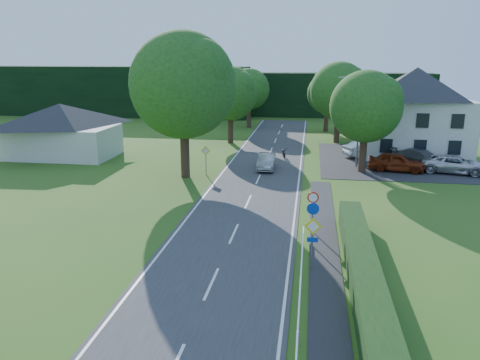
% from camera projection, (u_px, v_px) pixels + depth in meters
% --- Properties ---
extents(road, '(7.00, 80.00, 0.04)m').
position_uv_depth(road, '(252.00, 194.00, 33.77)').
color(road, '#353537').
rests_on(road, ground).
extents(footpath, '(1.50, 44.00, 0.04)m').
position_uv_depth(footpath, '(330.00, 349.00, 15.85)').
color(footpath, '#272729').
rests_on(footpath, ground).
extents(parking_pad, '(14.00, 16.00, 0.04)m').
position_uv_depth(parking_pad, '(394.00, 160.00, 44.45)').
color(parking_pad, '#272729').
rests_on(parking_pad, ground).
extents(line_edge_left, '(0.12, 80.00, 0.01)m').
position_uv_depth(line_edge_left, '(208.00, 191.00, 34.23)').
color(line_edge_left, white).
rests_on(line_edge_left, road).
extents(line_edge_right, '(0.12, 80.00, 0.01)m').
position_uv_depth(line_edge_right, '(297.00, 195.00, 33.29)').
color(line_edge_right, white).
rests_on(line_edge_right, road).
extents(line_centre, '(0.12, 80.00, 0.01)m').
position_uv_depth(line_centre, '(252.00, 193.00, 33.76)').
color(line_centre, white).
rests_on(line_centre, road).
extents(tree_main, '(9.40, 9.40, 11.64)m').
position_uv_depth(tree_main, '(184.00, 106.00, 36.97)').
color(tree_main, '#174D18').
rests_on(tree_main, ground).
extents(tree_left_far, '(7.00, 7.00, 8.58)m').
position_uv_depth(tree_left_far, '(230.00, 105.00, 52.50)').
color(tree_left_far, '#174D18').
rests_on(tree_left_far, ground).
extents(tree_right_far, '(7.40, 7.40, 9.09)m').
position_uv_depth(tree_right_far, '(338.00, 103.00, 52.61)').
color(tree_right_far, '#174D18').
rests_on(tree_right_far, ground).
extents(tree_left_back, '(6.60, 6.60, 8.07)m').
position_uv_depth(tree_left_back, '(249.00, 98.00, 63.96)').
color(tree_left_back, '#174D18').
rests_on(tree_left_back, ground).
extents(tree_right_back, '(6.20, 6.20, 7.56)m').
position_uv_depth(tree_right_back, '(327.00, 103.00, 60.59)').
color(tree_right_back, '#174D18').
rests_on(tree_right_back, ground).
extents(tree_right_mid, '(7.00, 7.00, 8.58)m').
position_uv_depth(tree_right_mid, '(365.00, 122.00, 39.08)').
color(tree_right_mid, '#174D18').
rests_on(tree_right_mid, ground).
extents(treeline_left, '(44.00, 6.00, 8.00)m').
position_uv_depth(treeline_left, '(116.00, 91.00, 76.94)').
color(treeline_left, black).
rests_on(treeline_left, ground).
extents(treeline_right, '(30.00, 5.00, 7.00)m').
position_uv_depth(treeline_right, '(337.00, 95.00, 75.66)').
color(treeline_right, black).
rests_on(treeline_right, ground).
extents(bungalow_left, '(11.00, 6.50, 5.20)m').
position_uv_depth(bungalow_left, '(62.00, 129.00, 45.53)').
color(bungalow_left, silver).
rests_on(bungalow_left, ground).
extents(house_white, '(10.60, 8.40, 8.60)m').
position_uv_depth(house_white, '(414.00, 111.00, 45.90)').
color(house_white, silver).
rests_on(house_white, ground).
extents(streetlight, '(2.03, 0.18, 8.00)m').
position_uv_depth(streetlight, '(358.00, 117.00, 41.01)').
color(streetlight, gray).
rests_on(streetlight, ground).
extents(sign_priority_right, '(0.78, 0.09, 2.59)m').
position_uv_depth(sign_priority_right, '(313.00, 235.00, 21.20)').
color(sign_priority_right, gray).
rests_on(sign_priority_right, ground).
extents(sign_roundabout, '(0.64, 0.08, 2.37)m').
position_uv_depth(sign_roundabout, '(313.00, 216.00, 24.10)').
color(sign_roundabout, gray).
rests_on(sign_roundabout, ground).
extents(sign_speed_limit, '(0.64, 0.11, 2.37)m').
position_uv_depth(sign_speed_limit, '(313.00, 202.00, 25.98)').
color(sign_speed_limit, gray).
rests_on(sign_speed_limit, ground).
extents(sign_priority_left, '(0.78, 0.09, 2.44)m').
position_uv_depth(sign_priority_left, '(206.00, 155.00, 38.74)').
color(sign_priority_left, gray).
rests_on(sign_priority_left, ground).
extents(moving_car, '(1.51, 4.10, 1.34)m').
position_uv_depth(moving_car, '(266.00, 161.00, 40.87)').
color(moving_car, '#A4A5A9').
rests_on(moving_car, road).
extents(motorcycle, '(1.05, 2.16, 1.09)m').
position_uv_depth(motorcycle, '(284.00, 153.00, 45.27)').
color(motorcycle, black).
rests_on(motorcycle, road).
extents(parked_car_red, '(4.94, 2.57, 1.60)m').
position_uv_depth(parked_car_red, '(396.00, 162.00, 40.08)').
color(parked_car_red, maroon).
rests_on(parked_car_red, parking_pad).
extents(parked_car_silver_a, '(5.10, 3.74, 1.60)m').
position_uv_depth(parked_car_silver_a, '(368.00, 149.00, 45.87)').
color(parked_car_silver_a, silver).
rests_on(parked_car_silver_a, parking_pad).
extents(parked_car_grey, '(5.48, 4.96, 1.53)m').
position_uv_depth(parked_car_grey, '(421.00, 158.00, 41.67)').
color(parked_car_grey, '#535459').
rests_on(parked_car_grey, parking_pad).
extents(parked_car_silver_b, '(5.74, 3.53, 1.48)m').
position_uv_depth(parked_car_silver_b, '(454.00, 164.00, 39.48)').
color(parked_car_silver_b, silver).
rests_on(parked_car_silver_b, parking_pad).
extents(parasol, '(2.92, 2.94, 2.01)m').
position_uv_depth(parasol, '(397.00, 146.00, 46.02)').
color(parasol, '#A3180D').
rests_on(parasol, parking_pad).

